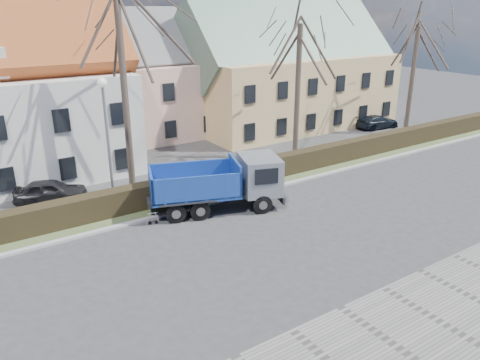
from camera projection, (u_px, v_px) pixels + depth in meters
ground at (245, 242)px, 21.21m from camera, size 120.00×120.00×0.00m
sidewalk_near at (398, 348)px, 14.56m from camera, size 80.00×5.00×0.08m
curb_far at (196, 207)px, 24.79m from camera, size 80.00×0.30×0.12m
grass_strip at (183, 197)px, 26.04m from camera, size 80.00×3.00×0.10m
hedge at (184, 188)px, 25.67m from camera, size 60.00×0.90×1.30m
building_pink at (147, 86)px, 37.51m from camera, size 10.80×8.80×8.00m
building_yellow at (287, 76)px, 41.28m from camera, size 18.80×10.80×8.50m
tree_1 at (124, 81)px, 24.61m from camera, size 9.20×9.20×12.65m
tree_2 at (298, 79)px, 31.10m from camera, size 8.00×8.00×11.00m
tree_3 at (413, 70)px, 37.40m from camera, size 7.60×7.60×10.45m
dump_truck at (212, 185)px, 24.05m from camera, size 7.52×4.79×2.82m
streetlight at (108, 145)px, 23.60m from camera, size 0.54×0.54×6.91m
cart_frame at (148, 218)px, 22.76m from camera, size 0.83×0.60×0.68m
parked_car_a at (51, 191)px, 25.32m from camera, size 4.04×2.71×1.28m
parked_car_b at (377, 122)px, 40.70m from camera, size 4.14×2.09×1.15m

